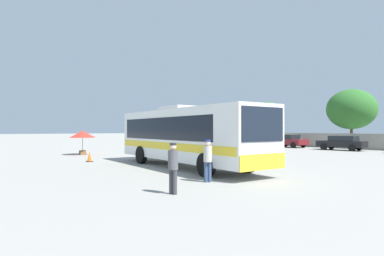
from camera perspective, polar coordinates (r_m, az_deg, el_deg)
ground_plane at (r=24.48m, az=20.93°, el=-5.04°), size 300.00×300.00×0.00m
coach_bus_white_yellow at (r=17.26m, az=-1.28°, el=-1.11°), size 11.34×3.19×3.34m
attendant_by_bus_door at (r=12.35m, az=2.85°, el=-5.42°), size 0.44×0.44×1.64m
passenger_waiting_on_apron at (r=10.08m, az=-3.43°, el=-6.66°), size 0.39×0.39×1.62m
vendor_umbrella_secondary_red at (r=27.06m, az=-19.07°, el=-1.14°), size 2.05×2.05×1.95m
parked_car_leftmost_maroon at (r=38.19m, az=17.02°, el=-2.17°), size 4.12×2.17×1.45m
parked_car_second_black at (r=34.56m, az=25.34°, el=-2.37°), size 4.51×2.30×1.42m
roadside_tree_left at (r=47.37m, az=13.41°, el=2.61°), size 3.79×3.79×6.05m
roadside_tree_midleft at (r=42.89m, az=26.74°, el=3.03°), size 5.69×5.69×6.92m
traffic_cone_on_apron at (r=21.15m, az=-17.95°, el=-4.97°), size 0.36×0.36×0.64m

